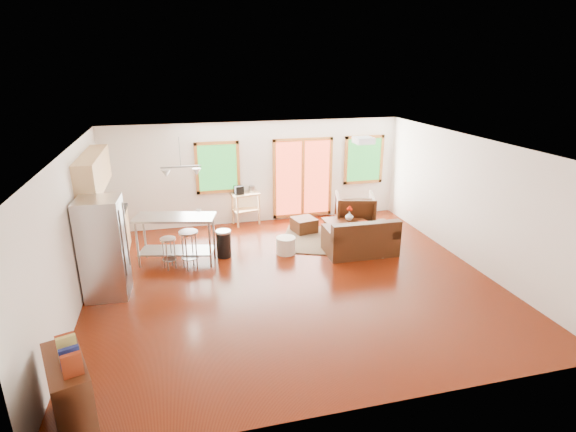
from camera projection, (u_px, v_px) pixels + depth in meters
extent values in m
cube|color=#3C0E03|center=(292.00, 280.00, 8.66)|extent=(7.50, 7.00, 0.02)
cube|color=white|center=(292.00, 145.00, 7.81)|extent=(7.50, 7.00, 0.02)
cube|color=white|center=(257.00, 173.00, 11.45)|extent=(7.50, 0.02, 2.60)
cube|color=white|center=(71.00, 234.00, 7.36)|extent=(0.02, 7.00, 2.60)
cube|color=white|center=(471.00, 201.00, 9.11)|extent=(0.02, 7.00, 2.60)
cube|color=white|center=(372.00, 315.00, 5.02)|extent=(7.50, 0.02, 2.60)
cube|color=#1B591F|center=(218.00, 168.00, 11.11)|extent=(0.94, 0.02, 1.14)
cube|color=#AB6026|center=(216.00, 143.00, 10.91)|extent=(1.10, 0.05, 0.08)
cube|color=#AB6026|center=(219.00, 191.00, 11.31)|extent=(1.10, 0.05, 0.08)
cube|color=#AB6026|center=(197.00, 169.00, 10.99)|extent=(0.08, 0.05, 1.30)
cube|color=#AB6026|center=(238.00, 167.00, 11.23)|extent=(0.08, 0.05, 1.30)
cube|color=#B83821|center=(303.00, 178.00, 11.75)|extent=(1.44, 0.02, 1.94)
cube|color=#AB6026|center=(303.00, 139.00, 11.42)|extent=(1.60, 0.05, 0.08)
cube|color=#AB6026|center=(302.00, 214.00, 12.08)|extent=(1.60, 0.05, 0.08)
cube|color=#AB6026|center=(274.00, 180.00, 11.58)|extent=(0.08, 0.05, 2.10)
cube|color=#AB6026|center=(330.00, 176.00, 11.93)|extent=(0.08, 0.05, 2.10)
cube|color=#AB6026|center=(303.00, 178.00, 11.75)|extent=(0.08, 0.05, 1.94)
cube|color=#1B591F|center=(364.00, 160.00, 12.02)|extent=(0.94, 0.02, 1.14)
cube|color=#AB6026|center=(365.00, 137.00, 11.82)|extent=(1.10, 0.05, 0.08)
cube|color=#AB6026|center=(363.00, 182.00, 12.21)|extent=(1.10, 0.05, 0.08)
cube|color=#AB6026|center=(346.00, 161.00, 11.90)|extent=(0.08, 0.05, 1.30)
cube|color=#AB6026|center=(381.00, 159.00, 12.14)|extent=(0.08, 0.05, 1.30)
cube|color=#3F5135|center=(332.00, 240.00, 10.54)|extent=(2.80, 2.51, 0.02)
cube|color=black|center=(360.00, 244.00, 9.83)|extent=(1.53, 0.88, 0.42)
cube|color=black|center=(367.00, 232.00, 9.39)|extent=(1.52, 0.23, 0.38)
cube|color=black|center=(332.00, 234.00, 9.59)|extent=(0.22, 0.86, 0.16)
cube|color=black|center=(388.00, 229.00, 9.87)|extent=(0.22, 0.86, 0.16)
cube|color=black|center=(345.00, 232.00, 9.71)|extent=(0.64, 0.57, 0.12)
cube|color=black|center=(374.00, 230.00, 9.86)|extent=(0.64, 0.57, 0.12)
cube|color=#3C1B0C|center=(344.00, 220.00, 10.81)|extent=(0.99, 0.62, 0.04)
cube|color=#3C1B0C|center=(331.00, 233.00, 10.57)|extent=(0.06, 0.06, 0.35)
cube|color=#3C1B0C|center=(363.00, 229.00, 10.78)|extent=(0.06, 0.06, 0.35)
cube|color=#3C1B0C|center=(325.00, 227.00, 10.95)|extent=(0.06, 0.06, 0.35)
cube|color=#3C1B0C|center=(356.00, 223.00, 11.17)|extent=(0.06, 0.06, 0.35)
imported|color=black|center=(355.00, 209.00, 11.27)|extent=(1.15, 1.11, 0.97)
cube|color=black|center=(304.00, 225.00, 11.05)|extent=(0.63, 0.63, 0.35)
cylinder|color=silver|center=(286.00, 245.00, 9.80)|extent=(0.48, 0.48, 0.37)
imported|color=silver|center=(349.00, 216.00, 10.70)|extent=(0.26, 0.27, 0.20)
sphere|color=red|center=(351.00, 210.00, 10.66)|extent=(0.10, 0.10, 0.08)
sphere|color=red|center=(348.00, 209.00, 10.62)|extent=(0.10, 0.10, 0.08)
sphere|color=red|center=(350.00, 207.00, 10.67)|extent=(0.10, 0.10, 0.08)
imported|color=maroon|center=(359.00, 217.00, 10.48)|extent=(0.21, 0.08, 0.28)
cube|color=tan|center=(110.00, 242.00, 9.27)|extent=(0.60, 2.20, 0.90)
cube|color=black|center=(107.00, 221.00, 9.12)|extent=(0.64, 2.24, 0.04)
cube|color=tan|center=(93.00, 172.00, 8.75)|extent=(0.36, 2.20, 0.70)
cylinder|color=#B7BABC|center=(103.00, 224.00, 8.62)|extent=(0.12, 0.12, 0.18)
cube|color=black|center=(108.00, 209.00, 9.44)|extent=(0.22, 0.18, 0.20)
cube|color=#B7BABC|center=(103.00, 248.00, 7.82)|extent=(0.75, 0.73, 1.80)
cube|color=gray|center=(125.00, 247.00, 7.88)|extent=(0.05, 0.66, 1.76)
cylinder|color=gray|center=(123.00, 244.00, 7.63)|extent=(0.03, 0.03, 1.20)
cylinder|color=gray|center=(126.00, 234.00, 8.04)|extent=(0.03, 0.03, 1.20)
cube|color=#B7BABC|center=(175.00, 217.00, 9.09)|extent=(1.72, 1.01, 0.04)
cube|color=gray|center=(177.00, 250.00, 9.32)|extent=(1.59, 0.90, 0.03)
cylinder|color=gray|center=(137.00, 245.00, 9.01)|extent=(0.05, 0.05, 0.98)
cylinder|color=gray|center=(210.00, 245.00, 9.02)|extent=(0.05, 0.05, 0.98)
cylinder|color=gray|center=(145.00, 236.00, 9.48)|extent=(0.05, 0.05, 0.98)
cylinder|color=gray|center=(214.00, 236.00, 9.49)|extent=(0.05, 0.05, 0.98)
imported|color=white|center=(199.00, 211.00, 9.45)|extent=(0.12, 0.10, 0.11)
cylinder|color=#B7BABC|center=(168.00, 239.00, 8.93)|extent=(0.41, 0.41, 0.04)
cylinder|color=gray|center=(171.00, 252.00, 9.15)|extent=(0.03, 0.03, 0.62)
cylinder|color=gray|center=(164.00, 254.00, 9.05)|extent=(0.03, 0.03, 0.62)
cylinder|color=gray|center=(167.00, 257.00, 8.93)|extent=(0.03, 0.03, 0.62)
cylinder|color=gray|center=(175.00, 254.00, 9.03)|extent=(0.03, 0.03, 0.62)
cylinder|color=gray|center=(170.00, 259.00, 9.08)|extent=(0.38, 0.38, 0.01)
cylinder|color=#B7BABC|center=(188.00, 232.00, 8.89)|extent=(0.48, 0.48, 0.04)
cylinder|color=gray|center=(193.00, 248.00, 9.15)|extent=(0.03, 0.03, 0.76)
cylinder|color=gray|center=(183.00, 250.00, 9.05)|extent=(0.03, 0.03, 0.76)
cylinder|color=gray|center=(187.00, 254.00, 8.88)|extent=(0.03, 0.03, 0.76)
cylinder|color=gray|center=(196.00, 252.00, 8.99)|extent=(0.03, 0.03, 0.76)
cylinder|color=gray|center=(190.00, 257.00, 9.06)|extent=(0.44, 0.44, 0.02)
cylinder|color=black|center=(224.00, 244.00, 9.61)|extent=(0.42, 0.42, 0.55)
cylinder|color=#B7BABC|center=(223.00, 232.00, 9.51)|extent=(0.43, 0.43, 0.05)
cube|color=tan|center=(245.00, 194.00, 11.39)|extent=(0.76, 0.58, 0.04)
cube|color=tan|center=(246.00, 210.00, 11.52)|extent=(0.72, 0.54, 0.03)
cube|color=tan|center=(238.00, 212.00, 11.24)|extent=(0.05, 0.05, 0.82)
cube|color=tan|center=(259.00, 209.00, 11.50)|extent=(0.05, 0.05, 0.82)
cube|color=tan|center=(233.00, 209.00, 11.54)|extent=(0.05, 0.05, 0.82)
cube|color=tan|center=(254.00, 205.00, 11.79)|extent=(0.05, 0.05, 0.82)
cube|color=black|center=(239.00, 190.00, 11.27)|extent=(0.25, 0.24, 0.21)
cylinder|color=#B7BABC|center=(252.00, 189.00, 11.43)|extent=(0.19, 0.19, 0.17)
cube|color=#3C1B0C|center=(70.00, 394.00, 5.05)|extent=(0.68, 1.07, 0.88)
cube|color=maroon|center=(72.00, 365.00, 4.63)|extent=(0.21, 0.12, 0.27)
cube|color=navy|center=(70.00, 358.00, 4.76)|extent=(0.21, 0.12, 0.24)
cube|color=tan|center=(67.00, 348.00, 4.89)|extent=(0.21, 0.12, 0.29)
cube|color=maroon|center=(66.00, 343.00, 5.03)|extent=(0.21, 0.12, 0.22)
cube|color=white|center=(364.00, 140.00, 8.76)|extent=(0.35, 0.35, 0.12)
cylinder|color=gray|center=(180.00, 152.00, 8.85)|extent=(0.02, 0.02, 0.60)
cube|color=gray|center=(181.00, 167.00, 8.94)|extent=(0.80, 0.04, 0.03)
cone|color=#B7BABC|center=(166.00, 173.00, 8.91)|extent=(0.18, 0.18, 0.14)
cone|color=#B7BABC|center=(197.00, 172.00, 9.05)|extent=(0.18, 0.18, 0.14)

